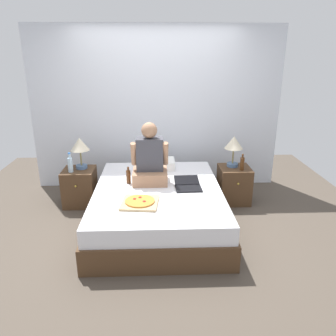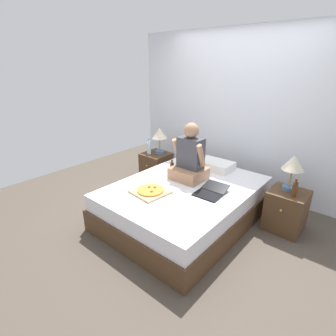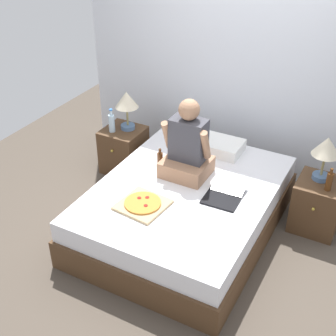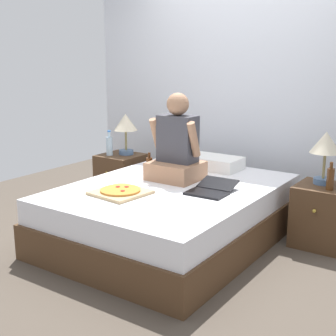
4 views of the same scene
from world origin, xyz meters
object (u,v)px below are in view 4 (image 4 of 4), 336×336
object	(u,v)px
lamp_on_right_nightstand	(326,146)
beer_bottle	(330,178)
nightstand_left	(121,178)
nightstand_right	(322,215)
person_seated	(177,148)
pizza_box	(120,192)
water_bottle	(109,145)
bed	(172,214)
lamp_on_left_nightstand	(126,125)
beer_bottle_on_bed	(149,166)
laptop	(210,190)

from	to	relation	value
lamp_on_right_nightstand	beer_bottle	world-z (taller)	lamp_on_right_nightstand
nightstand_left	nightstand_right	bearing A→B (deg)	0.00
person_seated	pizza_box	size ratio (longest dim) A/B	1.77
nightstand_right	beer_bottle	bearing A→B (deg)	-54.99
nightstand_left	person_seated	size ratio (longest dim) A/B	0.68
water_bottle	beer_bottle	xyz separation A→B (m)	(2.39, -0.01, -0.02)
lamp_on_right_nightstand	pizza_box	xyz separation A→B (m)	(-1.29, -1.13, -0.34)
bed	water_bottle	xyz separation A→B (m)	(-1.20, 0.55, 0.40)
lamp_on_left_nightstand	water_bottle	distance (m)	0.28
lamp_on_left_nightstand	person_seated	bearing A→B (deg)	-25.52
person_seated	beer_bottle_on_bed	world-z (taller)	person_seated
beer_bottle	laptop	xyz separation A→B (m)	(-0.81, -0.53, -0.11)
lamp_on_left_nightstand	lamp_on_right_nightstand	world-z (taller)	same
nightstand_left	lamp_on_right_nightstand	size ratio (longest dim) A/B	1.18
water_bottle	pizza_box	distance (m)	1.41
nightstand_right	nightstand_left	bearing A→B (deg)	180.00
lamp_on_right_nightstand	person_seated	size ratio (longest dim) A/B	0.58
water_bottle	beer_bottle_on_bed	bearing A→B (deg)	-24.33
nightstand_left	lamp_on_left_nightstand	distance (m)	0.59
person_seated	lamp_on_left_nightstand	bearing A→B (deg)	154.48
nightstand_left	pizza_box	size ratio (longest dim) A/B	1.20
lamp_on_right_nightstand	beer_bottle	size ratio (longest dim) A/B	1.96
lamp_on_left_nightstand	laptop	distance (m)	1.64
nightstand_left	lamp_on_left_nightstand	world-z (taller)	lamp_on_left_nightstand
lamp_on_right_nightstand	person_seated	distance (m)	1.28
person_seated	laptop	bearing A→B (deg)	-23.95
bed	person_seated	xyz separation A→B (m)	(-0.10, 0.22, 0.54)
water_bottle	beer_bottle_on_bed	distance (m)	0.91
beer_bottle	laptop	distance (m)	0.98
beer_bottle_on_bed	lamp_on_left_nightstand	bearing A→B (deg)	143.94
bed	lamp_on_left_nightstand	xyz separation A→B (m)	(-1.08, 0.69, 0.61)
bed	nightstand_left	size ratio (longest dim) A/B	3.98
lamp_on_left_nightstand	nightstand_right	world-z (taller)	lamp_on_left_nightstand
bed	water_bottle	distance (m)	1.38
lamp_on_right_nightstand	laptop	xyz separation A→B (m)	(-0.71, -0.68, -0.34)
water_bottle	beer_bottle_on_bed	size ratio (longest dim) A/B	1.25
lamp_on_right_nightstand	bed	bearing A→B (deg)	-147.58
bed	lamp_on_right_nightstand	world-z (taller)	lamp_on_right_nightstand
lamp_on_right_nightstand	nightstand_right	bearing A→B (deg)	-59.07
nightstand_left	lamp_on_left_nightstand	xyz separation A→B (m)	(0.04, 0.05, 0.59)
nightstand_left	laptop	bearing A→B (deg)	-22.81
beer_bottle	person_seated	distance (m)	1.34
bed	pizza_box	distance (m)	0.56
nightstand_left	laptop	distance (m)	1.64
bed	lamp_on_left_nightstand	distance (m)	1.42
lamp_on_right_nightstand	person_seated	world-z (taller)	person_seated
beer_bottle	person_seated	xyz separation A→B (m)	(-1.29, -0.32, 0.16)
nightstand_left	lamp_on_right_nightstand	distance (m)	2.29
bed	lamp_on_right_nightstand	bearing A→B (deg)	32.42
nightstand_left	beer_bottle	xyz separation A→B (m)	(2.31, -0.10, 0.36)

